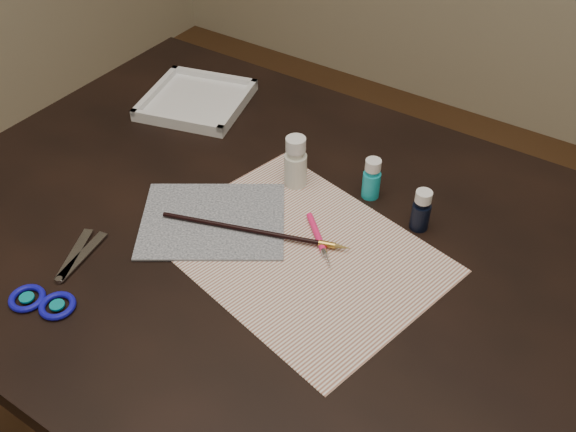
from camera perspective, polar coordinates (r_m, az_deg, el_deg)
The scene contains 10 objects.
table at distance 1.33m, azimuth -0.00°, elevation -13.84°, with size 1.30×0.90×0.75m, color black.
paper at distance 1.03m, azimuth 1.10°, elevation -3.19°, with size 0.43×0.33×0.00m, color white.
canvas at distance 1.09m, azimuth -6.69°, elevation -0.36°, with size 0.24×0.19×0.00m, color black.
paint_bottle_white at distance 1.13m, azimuth 0.68°, elevation 4.84°, with size 0.04×0.04×0.10m, color silver.
paint_bottle_cyan at distance 1.12m, azimuth 7.45°, elevation 3.34°, with size 0.03×0.03×0.08m, color #16A7B8.
paint_bottle_navy at distance 1.07m, azimuth 11.76°, elevation 0.52°, with size 0.03×0.03×0.08m, color black.
paintbrush at distance 1.05m, azimuth -2.95°, elevation -1.34°, with size 0.32×0.01×0.01m, color black, non-canonical shape.
craft_knife at distance 1.04m, azimuth 2.83°, elevation -2.20°, with size 0.13×0.01×0.01m, color #FF1E6B, non-canonical shape.
scissors at distance 1.05m, azimuth -19.53°, elevation -4.55°, with size 0.21×0.11×0.01m, color silver, non-canonical shape.
palette_tray at distance 1.39m, azimuth -8.14°, elevation 10.20°, with size 0.20×0.20×0.02m, color silver.
Camera 1 is at (0.42, -0.63, 1.47)m, focal length 40.00 mm.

